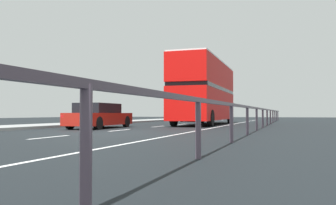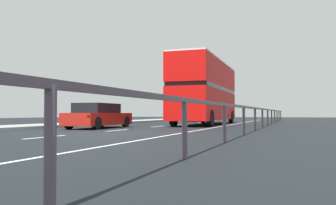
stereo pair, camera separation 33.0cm
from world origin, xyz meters
TOP-DOWN VIEW (x-y plane):
  - ground_plane at (0.00, 0.00)m, footprint 75.43×120.00m
  - lane_paint_markings at (2.29, 8.23)m, footprint 3.63×46.00m
  - bridge_side_railing at (6.00, 9.00)m, footprint 0.10×42.00m
  - double_decker_bus_red at (1.77, 11.33)m, footprint 2.78×10.86m
  - hatchback_car_near at (-2.08, 3.52)m, footprint 1.88×4.65m
  - sedan_car_ahead at (-1.42, 20.08)m, footprint 1.92×4.44m

SIDE VIEW (x-z plane):
  - ground_plane at x=0.00m, z-range -0.10..0.00m
  - lane_paint_markings at x=2.29m, z-range 0.00..0.01m
  - hatchback_car_near at x=-2.08m, z-range -0.02..1.29m
  - sedan_car_ahead at x=-1.42m, z-range -0.03..1.37m
  - bridge_side_railing at x=6.00m, z-range 0.33..1.40m
  - double_decker_bus_red at x=1.77m, z-range 0.15..4.57m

